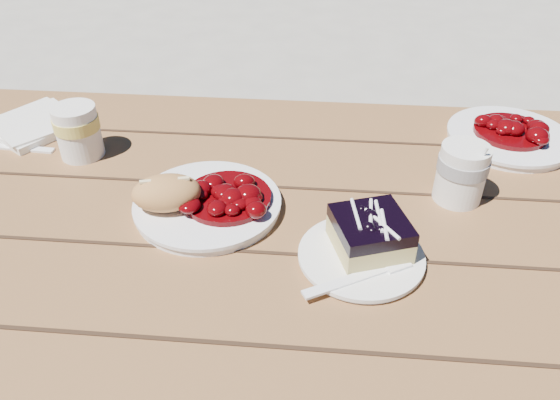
# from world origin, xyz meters

# --- Properties ---
(picnic_table) EXTENTS (2.00, 1.55, 0.75)m
(picnic_table) POSITION_xyz_m (0.00, -0.00, 0.59)
(picnic_table) COLOR brown
(picnic_table) RESTS_ON ground
(main_plate) EXTENTS (0.22, 0.22, 0.02)m
(main_plate) POSITION_xyz_m (-0.26, 0.01, 0.76)
(main_plate) COLOR white
(main_plate) RESTS_ON picnic_table
(goulash_stew) EXTENTS (0.13, 0.13, 0.04)m
(goulash_stew) POSITION_xyz_m (-0.23, 0.02, 0.79)
(goulash_stew) COLOR #530206
(goulash_stew) RESTS_ON main_plate
(bread_roll) EXTENTS (0.12, 0.09, 0.05)m
(bread_roll) POSITION_xyz_m (-0.31, -0.01, 0.79)
(bread_roll) COLOR #BA8247
(bread_roll) RESTS_ON main_plate
(dessert_plate) EXTENTS (0.17, 0.17, 0.01)m
(dessert_plate) POSITION_xyz_m (-0.03, -0.08, 0.76)
(dessert_plate) COLOR white
(dessert_plate) RESTS_ON picnic_table
(blueberry_cake) EXTENTS (0.12, 0.12, 0.05)m
(blueberry_cake) POSITION_xyz_m (-0.02, -0.07, 0.79)
(blueberry_cake) COLOR tan
(blueberry_cake) RESTS_ON dessert_plate
(fork_dessert) EXTENTS (0.15, 0.10, 0.00)m
(fork_dessert) POSITION_xyz_m (-0.05, -0.14, 0.76)
(fork_dessert) COLOR white
(fork_dessert) RESTS_ON dessert_plate
(coffee_cup) EXTENTS (0.07, 0.07, 0.09)m
(coffee_cup) POSITION_xyz_m (0.13, 0.08, 0.80)
(coffee_cup) COLOR white
(coffee_cup) RESTS_ON picnic_table
(napkin_stack) EXTENTS (0.21, 0.21, 0.01)m
(napkin_stack) POSITION_xyz_m (-0.64, 0.24, 0.76)
(napkin_stack) COLOR white
(napkin_stack) RESTS_ON picnic_table
(fork_table) EXTENTS (0.16, 0.04, 0.00)m
(fork_table) POSITION_xyz_m (-0.63, 0.16, 0.75)
(fork_table) COLOR white
(fork_table) RESTS_ON picnic_table
(second_plate) EXTENTS (0.22, 0.22, 0.02)m
(second_plate) POSITION_xyz_m (0.26, 0.27, 0.76)
(second_plate) COLOR white
(second_plate) RESTS_ON picnic_table
(second_stew) EXTENTS (0.13, 0.13, 0.04)m
(second_stew) POSITION_xyz_m (0.26, 0.27, 0.79)
(second_stew) COLOR #530206
(second_stew) RESTS_ON second_plate
(second_cup) EXTENTS (0.07, 0.07, 0.09)m
(second_cup) POSITION_xyz_m (-0.51, 0.15, 0.80)
(second_cup) COLOR white
(second_cup) RESTS_ON picnic_table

